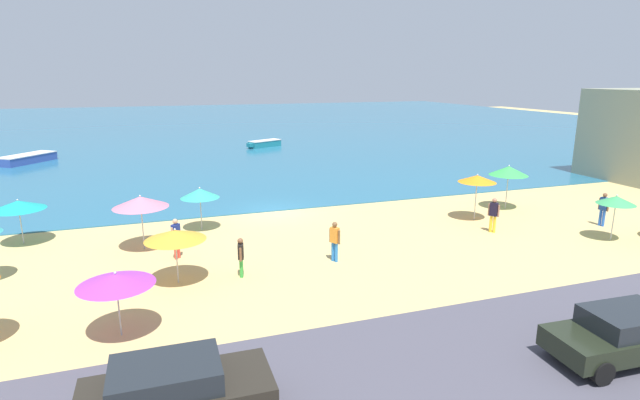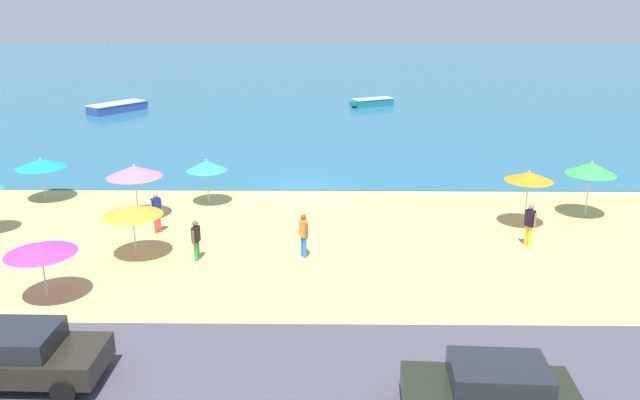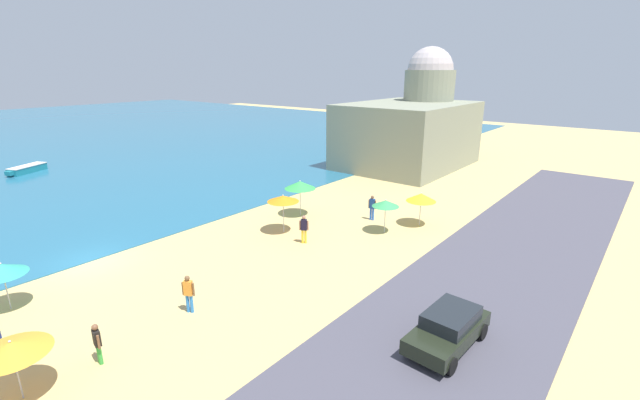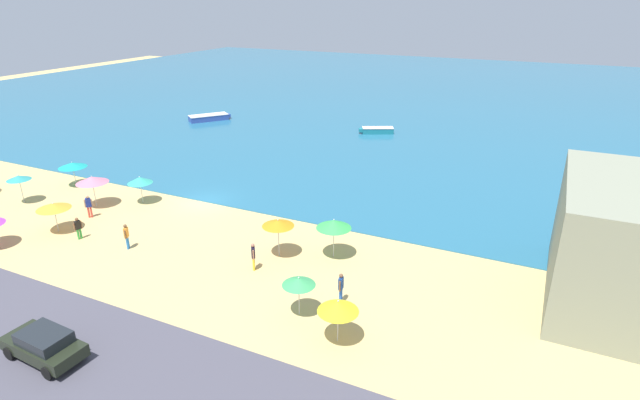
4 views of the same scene
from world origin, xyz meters
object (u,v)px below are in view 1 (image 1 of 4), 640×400
Objects in this scene: beach_umbrella_10 at (616,200)px; beach_umbrella_11 at (509,171)px; bather_1 at (603,207)px; skiff_offshore at (264,144)px; beach_umbrella_1 at (140,202)px; beach_umbrella_3 at (116,279)px; bather_4 at (176,236)px; bather_0 at (335,239)px; beach_umbrella_2 at (175,235)px; beach_umbrella_8 at (18,205)px; beach_umbrella_4 at (200,193)px; bather_3 at (241,255)px; parked_car_2 at (174,391)px; skiff_nearshore at (28,158)px; parked_car_0 at (622,334)px; bather_5 at (494,213)px; beach_umbrella_0 at (477,179)px.

beach_umbrella_11 reaches higher than beach_umbrella_10.
bather_1 reaches higher than skiff_offshore.
beach_umbrella_1 is at bearing -178.71° from beach_umbrella_11.
beach_umbrella_3 is 1.27× the size of bather_4.
beach_umbrella_2 is at bearing -178.70° from bather_0.
beach_umbrella_11 reaches higher than beach_umbrella_8.
beach_umbrella_4 is 6.92m from bather_3.
parked_car_2 reaches higher than skiff_nearshore.
bather_0 is 0.98× the size of bather_1.
parked_car_0 is at bearing -61.93° from skiff_nearshore.
parked_car_2 is (-16.01, -9.60, -0.15)m from bather_5.
bather_3 is (-17.66, 1.35, -1.09)m from beach_umbrella_10.
bather_5 is at bearing -49.28° from skiff_nearshore.
beach_umbrella_1 is 12.80m from parked_car_2.
skiff_nearshore is at bearing 109.57° from beach_umbrella_1.
bather_3 is 35.02m from skiff_nearshore.
bather_0 is at bearing -179.12° from bather_1.
bather_3 is at bearing 37.88° from beach_umbrella_3.
beach_umbrella_1 is 0.61× the size of skiff_offshore.
beach_umbrella_0 reaches higher than skiff_offshore.
beach_umbrella_8 is (-4.68, 10.66, 0.06)m from beach_umbrella_3.
parked_car_2 is (1.34, -4.69, -0.98)m from beach_umbrella_3.
beach_umbrella_4 is 17.63m from beach_umbrella_11.
beach_umbrella_4 is 20.18m from beach_umbrella_10.
skiff_nearshore is at bearing 112.59° from bather_3.
beach_umbrella_1 is 23.19m from bather_1.
beach_umbrella_1 is at bearing -26.07° from beach_umbrella_8.
beach_umbrella_8 is 0.58× the size of parked_car_0.
skiff_offshore is at bearing 72.00° from beach_umbrella_2.
bather_5 is 11.73m from parked_car_0.
beach_umbrella_1 reaches higher than skiff_offshore.
beach_umbrella_1 is 1.11× the size of beach_umbrella_3.
beach_umbrella_10 reaches higher than parked_car_2.
beach_umbrella_8 is at bearing 113.72° from beach_umbrella_3.
beach_umbrella_11 is (3.20, 1.39, -0.01)m from beach_umbrella_0.
beach_umbrella_11 is 0.61× the size of parked_car_2.
bather_1 is at bearing -73.86° from skiff_offshore.
bather_4 is 1.01× the size of bather_5.
beach_umbrella_3 is 0.53× the size of parked_car_2.
beach_umbrella_10 reaches higher than beach_umbrella_3.
bather_1 is 21.57m from bather_4.
beach_umbrella_1 is 20.36m from beach_umbrella_11.
beach_umbrella_8 reaches higher than skiff_nearshore.
skiff_nearshore is at bearing 108.98° from beach_umbrella_2.
beach_umbrella_2 is 15.52m from bather_5.
parked_car_0 is 0.98× the size of skiff_offshore.
parked_car_2 is at bearing -146.26° from beach_umbrella_11.
bather_0 is at bearing -160.36° from beach_umbrella_0.
bather_3 is 0.38× the size of skiff_offshore.
beach_umbrella_10 is 0.43× the size of skiff_nearshore.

